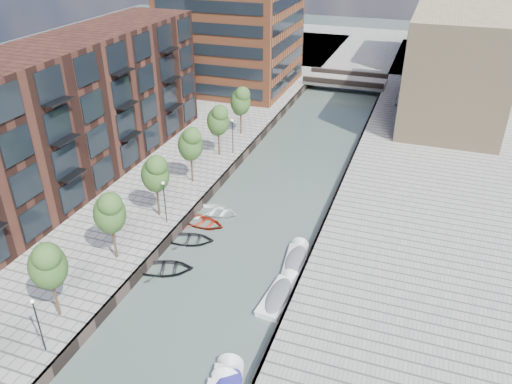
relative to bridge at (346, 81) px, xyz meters
The scene contains 26 objects.
water 32.03m from the bridge, 90.00° to the right, with size 300.00×300.00×0.00m, color #38473F.
quay_left 48.17m from the bridge, 138.37° to the right, with size 60.00×140.00×1.00m, color gray.
quay_right 35.79m from the bridge, 63.43° to the right, with size 20.00×140.00×1.00m, color gray.
quay_wall_left 32.59m from the bridge, 100.79° to the right, with size 0.25×140.00×1.00m, color #332823.
quay_wall_right 32.59m from the bridge, 79.21° to the right, with size 0.25×140.00×1.00m, color #332823.
far_closure 28.01m from the bridge, 90.00° to the left, with size 80.00×40.00×1.00m, color gray.
apartment_block 46.99m from the bridge, 115.46° to the right, with size 8.00×38.00×14.00m, color #311913.
tan_block_near 19.99m from the bridge, 32.01° to the right, with size 12.00×25.00×14.00m, color #9B825F.
tan_block_far 23.87m from the bridge, 45.00° to the left, with size 12.00×20.00×16.00m, color #9B825F.
bridge is the anchor object (origin of this frame).
tree_1 61.71m from the bridge, 97.93° to the right, with size 2.50×2.50×5.95m.
tree_2 54.81m from the bridge, 98.95° to the right, with size 2.50×2.50×5.95m.
tree_3 47.92m from the bridge, 100.25° to the right, with size 2.50×2.50×5.95m.
tree_4 41.08m from the bridge, 102.00° to the right, with size 2.50×2.50×5.95m.
tree_5 34.30m from the bridge, 104.44° to the right, with size 2.50×2.50×5.95m.
tree_6 27.63m from the bridge, 108.10° to the right, with size 2.50×2.50×5.95m.
lamp_0 64.44m from the bridge, 96.42° to the right, with size 0.24×0.24×4.12m.
lamp_1 48.58m from the bridge, 98.53° to the right, with size 0.24×0.24×4.12m.
lamp_2 32.87m from the bridge, 102.68° to the right, with size 0.24×0.24×4.12m.
sloop_1 53.40m from the bridge, 94.90° to the right, with size 3.22×4.50×0.93m, color black.
sloop_2 46.12m from the bridge, 95.77° to the right, with size 2.99×4.18×0.87m, color #A12411.
sloop_3 43.95m from the bridge, 95.70° to the right, with size 3.27×4.57×0.95m, color white.
sloop_4 48.99m from the bridge, 95.29° to the right, with size 2.98×4.18×0.86m, color #232326.
motorboat_1 53.27m from the bridge, 84.55° to the right, with size 2.24×5.25×1.70m.
motorboat_4 48.48m from the bridge, 84.13° to the right, with size 2.15×4.86×1.57m.
car 12.12m from the bridge, 38.60° to the right, with size 1.41×3.51×1.20m, color #9DA1A2.
Camera 1 is at (13.03, -9.08, 25.11)m, focal length 35.00 mm.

